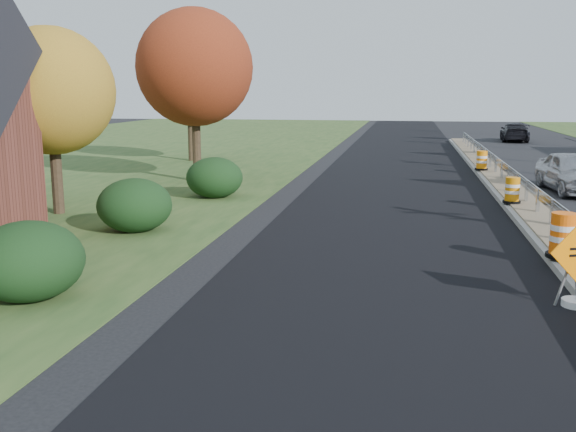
% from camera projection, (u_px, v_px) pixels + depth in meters
% --- Properties ---
extents(ground, '(140.00, 140.00, 0.00)m').
position_uv_depth(ground, '(567.00, 249.00, 16.05)').
color(ground, black).
rests_on(ground, ground).
extents(milled_overlay, '(7.20, 120.00, 0.01)m').
position_uv_depth(milled_overlay, '(397.00, 187.00, 26.48)').
color(milled_overlay, black).
rests_on(milled_overlay, ground).
extents(median, '(1.60, 55.00, 0.23)m').
position_uv_depth(median, '(516.00, 195.00, 23.75)').
color(median, gray).
rests_on(median, ground).
extents(guardrail, '(0.10, 46.15, 0.72)m').
position_uv_depth(guardrail, '(513.00, 175.00, 24.59)').
color(guardrail, silver).
rests_on(guardrail, median).
extents(hedge_south, '(2.09, 2.09, 1.52)m').
position_uv_depth(hedge_south, '(28.00, 261.00, 12.08)').
color(hedge_south, black).
rests_on(hedge_south, ground).
extents(hedge_mid, '(2.09, 2.09, 1.52)m').
position_uv_depth(hedge_mid, '(135.00, 205.00, 17.96)').
color(hedge_mid, black).
rests_on(hedge_mid, ground).
extents(hedge_north, '(2.09, 2.09, 1.52)m').
position_uv_depth(hedge_north, '(214.00, 177.00, 23.66)').
color(hedge_north, black).
rests_on(hedge_north, ground).
extents(tree_near_yellow, '(3.96, 3.96, 5.88)m').
position_uv_depth(tree_near_yellow, '(51.00, 91.00, 19.91)').
color(tree_near_yellow, '#473523').
rests_on(tree_near_yellow, ground).
extents(tree_near_red, '(4.95, 4.95, 7.35)m').
position_uv_depth(tree_near_red, '(195.00, 68.00, 27.09)').
color(tree_near_red, '#473523').
rests_on(tree_near_red, ground).
extents(tree_near_back, '(4.29, 4.29, 6.37)m').
position_uv_depth(tree_near_back, '(190.00, 85.00, 35.47)').
color(tree_near_back, '#473523').
rests_on(tree_near_back, ground).
extents(barrel_median_near, '(0.69, 0.69, 1.01)m').
position_uv_depth(barrel_median_near, '(563.00, 236.00, 14.30)').
color(barrel_median_near, black).
rests_on(barrel_median_near, median).
extents(barrel_median_mid, '(0.58, 0.58, 0.86)m').
position_uv_depth(barrel_median_mid, '(512.00, 191.00, 21.30)').
color(barrel_median_mid, black).
rests_on(barrel_median_mid, median).
extents(barrel_median_far, '(0.61, 0.61, 0.90)m').
position_uv_depth(barrel_median_far, '(482.00, 161.00, 30.21)').
color(barrel_median_far, black).
rests_on(barrel_median_far, median).
extents(car_silver, '(2.30, 4.80, 1.58)m').
position_uv_depth(car_silver, '(573.00, 172.00, 24.96)').
color(car_silver, '#AFAFB4').
rests_on(car_silver, ground).
extents(car_dark_far, '(2.46, 5.16, 1.45)m').
position_uv_depth(car_dark_far, '(515.00, 132.00, 50.31)').
color(car_dark_far, black).
rests_on(car_dark_far, ground).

